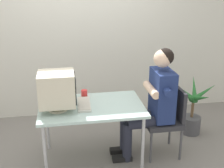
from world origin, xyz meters
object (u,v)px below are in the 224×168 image
object	(u,v)px
desk	(92,110)
keyboard	(84,104)
desk_mug	(84,93)
office_chair	(167,117)
person_seated	(154,100)
potted_plant	(192,111)
crt_monitor	(57,89)

from	to	relation	value
desk	keyboard	world-z (taller)	keyboard
desk_mug	desk	bearing A→B (deg)	-78.09
keyboard	desk	bearing A→B (deg)	-15.33
office_chair	person_seated	distance (m)	0.31
potted_plant	desk_mug	world-z (taller)	desk_mug
crt_monitor	potted_plant	xyz separation A→B (m)	(1.83, 0.46, -0.63)
person_seated	potted_plant	bearing A→B (deg)	30.47
crt_monitor	desk_mug	world-z (taller)	crt_monitor
desk	desk_mug	world-z (taller)	desk_mug
desk_mug	potted_plant	bearing A→B (deg)	4.87
office_chair	desk_mug	world-z (taller)	office_chair
crt_monitor	keyboard	distance (m)	0.38
desk	desk_mug	size ratio (longest dim) A/B	13.56
person_seated	potted_plant	xyz separation A→B (m)	(0.71, 0.42, -0.41)
office_chair	person_seated	size ratio (longest dim) A/B	0.64
keyboard	desk_mug	distance (m)	0.26
potted_plant	desk_mug	size ratio (longest dim) A/B	8.96
office_chair	desk	bearing A→B (deg)	179.14
office_chair	potted_plant	world-z (taller)	office_chair
keyboard	potted_plant	distance (m)	1.63
crt_monitor	potted_plant	distance (m)	1.99
desk	potted_plant	distance (m)	1.55
desk_mug	crt_monitor	bearing A→B (deg)	-134.01
potted_plant	crt_monitor	bearing A→B (deg)	-166.00
keyboard	office_chair	distance (m)	1.03
crt_monitor	office_chair	xyz separation A→B (m)	(1.30, 0.04, -0.46)
desk	office_chair	world-z (taller)	office_chair
desk	keyboard	distance (m)	0.11
keyboard	person_seated	size ratio (longest dim) A/B	0.30
person_seated	desk	bearing A→B (deg)	178.93
desk	person_seated	world-z (taller)	person_seated
crt_monitor	keyboard	world-z (taller)	crt_monitor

